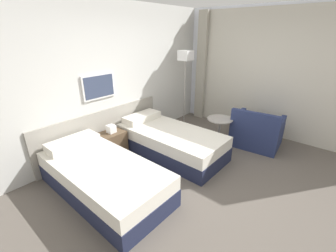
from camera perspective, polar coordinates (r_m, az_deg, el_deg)
ground_plane at (r=3.68m, az=9.18°, el=-13.81°), size 16.00×16.00×0.00m
wall_headboard at (r=4.45m, az=-13.48°, el=10.91°), size 10.00×0.10×2.70m
wall_window at (r=5.32m, az=26.10°, el=11.58°), size 0.21×4.55×2.70m
bed_near_door at (r=3.45m, az=-16.20°, el=-12.24°), size 0.98×2.03×0.61m
bed_near_window at (r=4.29m, az=0.50°, el=-3.81°), size 0.98×2.03×0.61m
nightstand at (r=4.37m, az=-13.86°, el=-4.17°), size 0.45×0.36×0.60m
floor_lamp at (r=5.20m, az=4.46°, el=15.77°), size 0.26×0.26×1.80m
side_table at (r=4.64m, az=12.92°, el=-0.11°), size 0.51×0.51×0.58m
armchair at (r=4.92m, az=21.54°, el=-1.55°), size 0.90×0.98×0.80m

